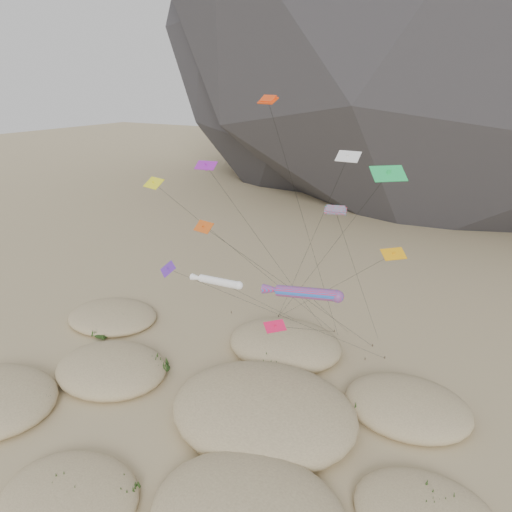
{
  "coord_description": "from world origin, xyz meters",
  "views": [
    {
      "loc": [
        22.12,
        -27.53,
        29.51
      ],
      "look_at": [
        -0.69,
        12.0,
        13.3
      ],
      "focal_mm": 35.0,
      "sensor_mm": 36.0,
      "label": 1
    }
  ],
  "objects": [
    {
      "name": "multi_parafoil",
      "position": [
        6.08,
        15.22,
        17.83
      ],
      "size": [
        3.29,
        11.68,
        18.49
      ],
      "color": "red",
      "rests_on": "ground"
    },
    {
      "name": "orange_parafoil",
      "position": [
        -2.39,
        17.57,
        27.2
      ],
      "size": [
        7.49,
        7.87,
        28.07
      ],
      "color": "#EA3B0C",
      "rests_on": "ground"
    },
    {
      "name": "dune_grass",
      "position": [
        -0.81,
        3.21,
        0.85
      ],
      "size": [
        42.72,
        27.65,
        1.57
      ],
      "color": "black",
      "rests_on": "ground"
    },
    {
      "name": "ground",
      "position": [
        0.0,
        0.0,
        0.0
      ],
      "size": [
        500.0,
        500.0,
        0.0
      ],
      "primitive_type": "plane",
      "color": "#CCB789",
      "rests_on": "ground"
    },
    {
      "name": "rainbow_tube_kite",
      "position": [
        5.45,
        9.89,
        11.55
      ],
      "size": [
        7.76,
        16.53,
        12.42
      ],
      "color": "#F6193F",
      "rests_on": "ground"
    },
    {
      "name": "kite_stakes",
      "position": [
        1.48,
        22.9,
        0.15
      ],
      "size": [
        21.17,
        5.41,
        0.3
      ],
      "color": "#3F2D1E",
      "rests_on": "ground"
    },
    {
      "name": "white_tube_kite",
      "position": [
        -3.1,
        8.78,
        11.28
      ],
      "size": [
        6.25,
        16.82,
        11.91
      ],
      "color": "white",
      "rests_on": "ground"
    },
    {
      "name": "delta_kites",
      "position": [
        1.06,
        11.07,
        17.29
      ],
      "size": [
        25.94,
        20.65,
        23.27
      ],
      "color": "silver",
      "rests_on": "ground"
    },
    {
      "name": "dunes",
      "position": [
        -1.04,
        4.47,
        0.78
      ],
      "size": [
        53.25,
        37.85,
        4.46
      ],
      "color": "#CCB789",
      "rests_on": "ground"
    }
  ]
}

